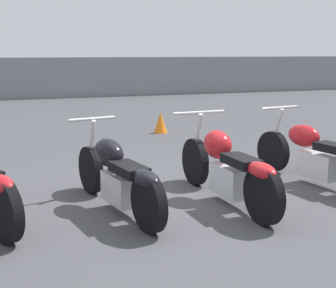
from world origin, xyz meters
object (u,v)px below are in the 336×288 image
motorcycle_slot_4 (316,155)px  traffic_cone_near (161,122)px  motorcycle_slot_3 (227,168)px  motorcycle_slot_2 (118,175)px

motorcycle_slot_4 → traffic_cone_near: motorcycle_slot_4 is taller
motorcycle_slot_3 → motorcycle_slot_4: motorcycle_slot_3 is taller
motorcycle_slot_2 → traffic_cone_near: 5.00m
motorcycle_slot_3 → motorcycle_slot_4: 1.44m
motorcycle_slot_2 → motorcycle_slot_3: motorcycle_slot_3 is taller
motorcycle_slot_3 → traffic_cone_near: bearing=77.5°
traffic_cone_near → motorcycle_slot_2: bearing=-113.8°
motorcycle_slot_2 → traffic_cone_near: bearing=55.0°
motorcycle_slot_3 → motorcycle_slot_4: bearing=8.0°
traffic_cone_near → motorcycle_slot_4: bearing=-82.0°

